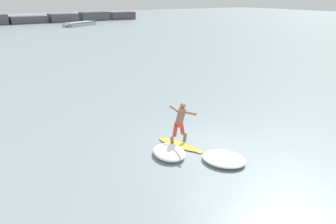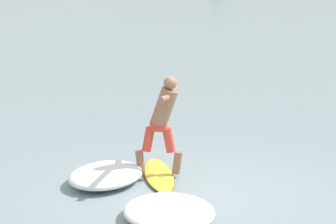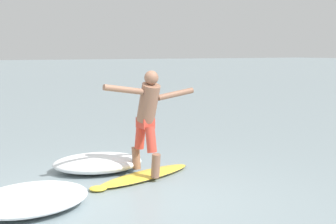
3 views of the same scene
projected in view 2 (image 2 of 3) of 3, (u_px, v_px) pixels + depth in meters
The scene contains 5 objects.
ground_plane at pixel (193, 191), 12.40m from camera, with size 200.00×200.00×0.00m, color gray.
surfboard at pixel (159, 175), 13.07m from camera, with size 1.08×2.04×0.20m.
surfer at pixel (163, 117), 12.87m from camera, with size 0.79×1.54×1.62m.
wave_foam_at_tail at pixel (106, 175), 12.74m from camera, with size 1.35×1.65×0.27m.
wave_foam_at_nose at pixel (169, 212), 11.14m from camera, with size 1.76×1.90×0.24m.
Camera 2 is at (2.18, -11.61, 3.98)m, focal length 85.00 mm.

